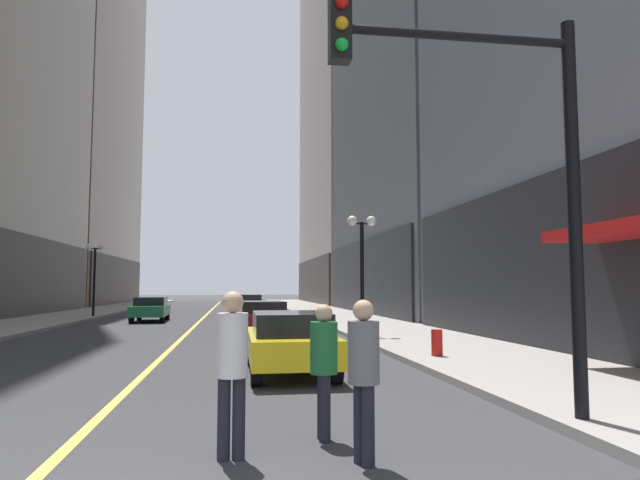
{
  "coord_description": "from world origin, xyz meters",
  "views": [
    {
      "loc": [
        1.9,
        -3.4,
        1.86
      ],
      "look_at": [
        7.85,
        36.34,
        5.21
      ],
      "focal_mm": 31.73,
      "sensor_mm": 36.0,
      "label": 1
    }
  ],
  "objects_px": {
    "street_lamp_left_far": "(95,264)",
    "street_lamp_right_mid": "(362,248)",
    "car_white": "(250,303)",
    "fire_hydrant_right": "(437,346)",
    "car_yellow": "(290,340)",
    "pedestrian_in_white_shirt": "(232,360)",
    "traffic_light_near_right": "(499,145)",
    "car_maroon": "(262,317)",
    "pedestrian_in_green_parka": "(324,361)",
    "car_green": "(151,308)",
    "pedestrian_in_grey_suit": "(364,367)"
  },
  "relations": [
    {
      "from": "street_lamp_left_far",
      "to": "street_lamp_right_mid",
      "type": "height_order",
      "value": "same"
    },
    {
      "from": "car_white",
      "to": "fire_hydrant_right",
      "type": "bearing_deg",
      "value": -81.91
    },
    {
      "from": "car_yellow",
      "to": "street_lamp_left_far",
      "type": "bearing_deg",
      "value": 112.38
    },
    {
      "from": "car_yellow",
      "to": "pedestrian_in_white_shirt",
      "type": "bearing_deg",
      "value": -101.49
    },
    {
      "from": "traffic_light_near_right",
      "to": "street_lamp_left_far",
      "type": "relative_size",
      "value": 1.28
    },
    {
      "from": "car_maroon",
      "to": "street_lamp_right_mid",
      "type": "xyz_separation_m",
      "value": [
        3.47,
        -2.19,
        2.54
      ]
    },
    {
      "from": "car_white",
      "to": "car_yellow",
      "type": "bearing_deg",
      "value": -89.73
    },
    {
      "from": "pedestrian_in_green_parka",
      "to": "traffic_light_near_right",
      "type": "xyz_separation_m",
      "value": [
        2.36,
        -0.02,
        2.79
      ]
    },
    {
      "from": "car_white",
      "to": "traffic_light_near_right",
      "type": "bearing_deg",
      "value": -86.02
    },
    {
      "from": "car_green",
      "to": "traffic_light_near_right",
      "type": "xyz_separation_m",
      "value": [
        7.99,
        -25.0,
        3.02
      ]
    },
    {
      "from": "car_yellow",
      "to": "car_green",
      "type": "relative_size",
      "value": 0.94
    },
    {
      "from": "street_lamp_left_far",
      "to": "traffic_light_near_right",
      "type": "bearing_deg",
      "value": -67.46
    },
    {
      "from": "pedestrian_in_green_parka",
      "to": "fire_hydrant_right",
      "type": "distance_m",
      "value": 7.79
    },
    {
      "from": "car_maroon",
      "to": "car_green",
      "type": "distance_m",
      "value": 11.36
    },
    {
      "from": "car_yellow",
      "to": "fire_hydrant_right",
      "type": "xyz_separation_m",
      "value": [
        3.82,
        1.44,
        -0.32
      ]
    },
    {
      "from": "car_green",
      "to": "street_lamp_left_far",
      "type": "xyz_separation_m",
      "value": [
        -3.76,
        3.31,
        2.54
      ]
    },
    {
      "from": "pedestrian_in_white_shirt",
      "to": "fire_hydrant_right",
      "type": "height_order",
      "value": "pedestrian_in_white_shirt"
    },
    {
      "from": "car_white",
      "to": "street_lamp_right_mid",
      "type": "bearing_deg",
      "value": -80.94
    },
    {
      "from": "car_maroon",
      "to": "fire_hydrant_right",
      "type": "bearing_deg",
      "value": -64.61
    },
    {
      "from": "pedestrian_in_green_parka",
      "to": "street_lamp_right_mid",
      "type": "distance_m",
      "value": 13.53
    },
    {
      "from": "car_yellow",
      "to": "pedestrian_in_white_shirt",
      "type": "height_order",
      "value": "pedestrian_in_white_shirt"
    },
    {
      "from": "car_maroon",
      "to": "fire_hydrant_right",
      "type": "relative_size",
      "value": 5.22
    },
    {
      "from": "street_lamp_right_mid",
      "to": "fire_hydrant_right",
      "type": "distance_m",
      "value": 6.83
    },
    {
      "from": "car_white",
      "to": "street_lamp_right_mid",
      "type": "distance_m",
      "value": 22.1
    },
    {
      "from": "pedestrian_in_green_parka",
      "to": "pedestrian_in_grey_suit",
      "type": "bearing_deg",
      "value": -74.67
    },
    {
      "from": "fire_hydrant_right",
      "to": "pedestrian_in_grey_suit",
      "type": "bearing_deg",
      "value": -115.26
    },
    {
      "from": "pedestrian_in_grey_suit",
      "to": "fire_hydrant_right",
      "type": "distance_m",
      "value": 8.55
    },
    {
      "from": "car_maroon",
      "to": "pedestrian_in_grey_suit",
      "type": "distance_m",
      "value": 16.09
    },
    {
      "from": "street_lamp_right_mid",
      "to": "car_yellow",
      "type": "bearing_deg",
      "value": -113.57
    },
    {
      "from": "car_maroon",
      "to": "pedestrian_in_grey_suit",
      "type": "xyz_separation_m",
      "value": [
        0.34,
        -16.08,
        0.29
      ]
    },
    {
      "from": "traffic_light_near_right",
      "to": "fire_hydrant_right",
      "type": "bearing_deg",
      "value": 77.04
    },
    {
      "from": "car_yellow",
      "to": "street_lamp_left_far",
      "type": "relative_size",
      "value": 0.92
    },
    {
      "from": "pedestrian_in_grey_suit",
      "to": "street_lamp_left_far",
      "type": "distance_m",
      "value": 30.92
    },
    {
      "from": "pedestrian_in_grey_suit",
      "to": "car_white",
      "type": "bearing_deg",
      "value": 90.52
    },
    {
      "from": "car_maroon",
      "to": "street_lamp_left_far",
      "type": "bearing_deg",
      "value": 125.24
    },
    {
      "from": "street_lamp_left_far",
      "to": "fire_hydrant_right",
      "type": "relative_size",
      "value": 5.54
    },
    {
      "from": "traffic_light_near_right",
      "to": "fire_hydrant_right",
      "type": "height_order",
      "value": "traffic_light_near_right"
    },
    {
      "from": "car_yellow",
      "to": "traffic_light_near_right",
      "type": "distance_m",
      "value": 6.51
    },
    {
      "from": "car_green",
      "to": "pedestrian_in_green_parka",
      "type": "height_order",
      "value": "pedestrian_in_green_parka"
    },
    {
      "from": "pedestrian_in_green_parka",
      "to": "pedestrian_in_white_shirt",
      "type": "distance_m",
      "value": 1.28
    },
    {
      "from": "car_green",
      "to": "car_white",
      "type": "height_order",
      "value": "same"
    },
    {
      "from": "pedestrian_in_white_shirt",
      "to": "fire_hydrant_right",
      "type": "distance_m",
      "value": 8.92
    },
    {
      "from": "car_maroon",
      "to": "car_white",
      "type": "bearing_deg",
      "value": 89.96
    },
    {
      "from": "pedestrian_in_white_shirt",
      "to": "fire_hydrant_right",
      "type": "relative_size",
      "value": 2.27
    },
    {
      "from": "car_white",
      "to": "street_lamp_left_far",
      "type": "bearing_deg",
      "value": -146.07
    },
    {
      "from": "car_yellow",
      "to": "pedestrian_in_white_shirt",
      "type": "distance_m",
      "value": 6.04
    },
    {
      "from": "pedestrian_in_white_shirt",
      "to": "street_lamp_right_mid",
      "type": "height_order",
      "value": "street_lamp_right_mid"
    },
    {
      "from": "pedestrian_in_grey_suit",
      "to": "pedestrian_in_white_shirt",
      "type": "bearing_deg",
      "value": 165.21
    },
    {
      "from": "traffic_light_near_right",
      "to": "fire_hydrant_right",
      "type": "relative_size",
      "value": 7.06
    },
    {
      "from": "street_lamp_right_mid",
      "to": "fire_hydrant_right",
      "type": "bearing_deg",
      "value": -85.37
    }
  ]
}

